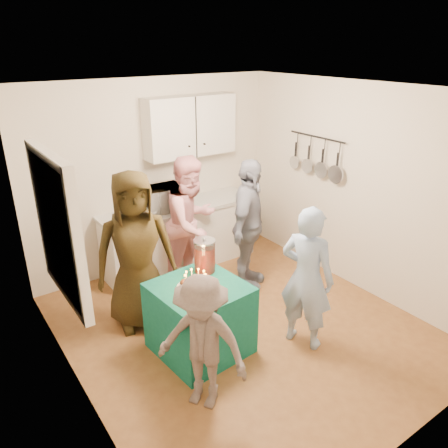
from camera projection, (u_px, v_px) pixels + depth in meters
floor at (242, 326)px, 4.98m from camera, size 4.00×4.00×0.00m
ceiling at (246, 90)px, 3.98m from camera, size 4.00×4.00×0.00m
back_wall at (155, 176)px, 5.99m from camera, size 3.60×3.60×0.00m
left_wall at (67, 270)px, 3.52m from camera, size 4.00×4.00×0.00m
right_wall at (358, 190)px, 5.44m from camera, size 4.00×4.00×0.00m
window_night at (56, 229)px, 3.67m from camera, size 0.04×1.00×1.20m
counter at (181, 237)px, 6.20m from camera, size 2.20×0.58×0.86m
countertop at (180, 208)px, 6.03m from camera, size 2.24×0.62×0.05m
upper_cabinet at (190, 126)px, 5.89m from camera, size 1.30×0.30×0.80m
pot_rack at (314, 156)px, 5.81m from camera, size 0.12×1.00×0.60m
microwave at (163, 198)px, 5.82m from camera, size 0.58×0.40×0.32m
party_table at (200, 318)px, 4.48m from camera, size 0.92×0.92×0.76m
donut_cake at (195, 280)px, 4.27m from camera, size 0.38×0.38×0.18m
punch_jar at (205, 257)px, 4.56m from camera, size 0.22×0.22×0.34m
man_birthday at (307, 278)px, 4.44m from camera, size 0.56×0.67×1.56m
woman_back_left at (136, 251)px, 4.73m from camera, size 1.00×0.77×1.81m
woman_back_center at (192, 223)px, 5.55m from camera, size 1.02×0.90×1.75m
woman_back_right at (248, 226)px, 5.51m from camera, size 1.05×0.95×1.71m
child_near_left at (202, 343)px, 3.70m from camera, size 0.85×0.95×1.28m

